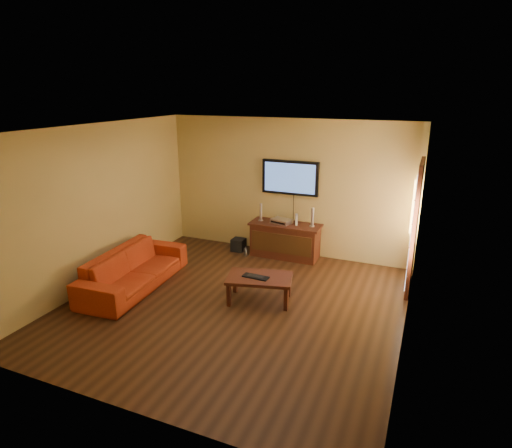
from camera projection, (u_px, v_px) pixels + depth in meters
The scene contains 14 objects.
ground_plane at pixel (234, 305), 6.68m from camera, with size 5.00×5.00×0.00m, color black.
room_walls at pixel (250, 191), 6.72m from camera, with size 5.00×5.00×5.00m.
french_door at pixel (414, 229), 6.96m from camera, with size 0.07×1.02×2.22m.
media_console at pixel (285, 240), 8.51m from camera, with size 1.41×0.54×0.69m.
television at pixel (290, 178), 8.33m from camera, with size 1.14×0.08×0.67m.
coffee_table at pixel (260, 280), 6.70m from camera, with size 1.12×0.82×0.42m.
sofa at pixel (133, 263), 7.19m from camera, with size 2.18×0.64×0.85m, color #AD3213.
speaker_left at pixel (261, 213), 8.56m from camera, with size 0.10×0.10×0.35m.
speaker_right at pixel (312, 218), 8.19m from camera, with size 0.10×0.10×0.37m.
av_receiver at pixel (282, 221), 8.43m from camera, with size 0.38×0.27×0.09m, color silver.
game_console at pixel (296, 220), 8.32m from camera, with size 0.04×0.15×0.21m, color white.
subwoofer at pixel (238, 245), 8.88m from camera, with size 0.26×0.26×0.26m, color black.
bottle at pixel (245, 252), 8.58m from camera, with size 0.07×0.07×0.20m.
keyboard at pixel (256, 277), 6.66m from camera, with size 0.42×0.18×0.02m.
Camera 1 is at (2.61, -5.39, 3.24)m, focal length 30.00 mm.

